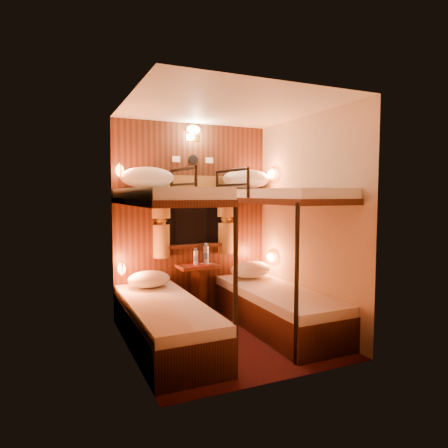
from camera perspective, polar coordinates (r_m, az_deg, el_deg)
name	(u,v)px	position (r m, az deg, el deg)	size (l,w,h in m)	color
floor	(227,338)	(4.38, 0.38, -16.03)	(2.10, 2.10, 0.00)	black
ceiling	(227,107)	(4.20, 0.40, 16.35)	(2.10, 2.10, 0.00)	silver
wall_back	(192,219)	(5.09, -4.53, 0.67)	(2.40, 2.40, 0.00)	#C6B293
wall_front	(282,235)	(3.20, 8.24, -1.57)	(2.40, 2.40, 0.00)	#C6B293
wall_left	(129,229)	(3.82, -13.39, -0.69)	(2.40, 2.40, 0.00)	#C6B293
wall_right	(307,222)	(4.63, 11.73, 0.21)	(2.40, 2.40, 0.00)	#C6B293
back_panel	(193,219)	(5.08, -4.47, 0.66)	(2.00, 0.03, 2.40)	black
bunk_left	(165,291)	(4.07, -8.47, -9.47)	(0.72, 1.90, 1.82)	black
bunk_right	(276,280)	(4.58, 7.49, -7.89)	(0.72, 1.90, 1.82)	black
window	(194,221)	(5.05, -4.35, 0.42)	(1.00, 0.12, 0.79)	black
curtains	(195,215)	(5.01, -4.23, 1.34)	(1.10, 0.22, 1.00)	olive
back_fixtures	(193,136)	(5.09, -4.40, 12.48)	(0.54, 0.09, 0.48)	black
reading_lamps	(202,218)	(4.76, -3.11, 0.90)	(2.00, 0.20, 1.25)	#FF6226
table	(198,283)	(5.02, -3.69, -8.45)	(0.50, 0.34, 0.66)	maroon
bottle_left	(196,258)	(4.93, -4.07, -4.82)	(0.06, 0.06, 0.21)	#99BFE5
bottle_right	(206,255)	(5.02, -2.60, -4.41)	(0.07, 0.07, 0.26)	#99BFE5
sachet_a	(208,264)	(5.00, -2.26, -5.71)	(0.08, 0.06, 0.01)	silver
sachet_b	(204,263)	(5.03, -2.94, -5.65)	(0.08, 0.06, 0.01)	silver
pillow_lower_left	(149,279)	(4.68, -10.66, -7.74)	(0.49, 0.35, 0.19)	silver
pillow_lower_right	(250,270)	(5.11, 3.80, -6.52)	(0.54, 0.38, 0.21)	silver
pillow_upper_left	(147,178)	(4.59, -10.90, 6.53)	(0.61, 0.43, 0.24)	silver
pillow_upper_right	(246,179)	(5.14, 3.19, 6.42)	(0.63, 0.45, 0.25)	silver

